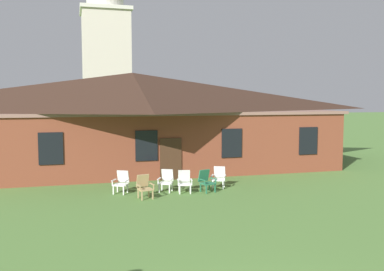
{
  "coord_description": "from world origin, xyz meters",
  "views": [
    {
      "loc": [
        -3.31,
        -5.87,
        4.06
      ],
      "look_at": [
        0.74,
        8.76,
        2.72
      ],
      "focal_mm": 39.31,
      "sensor_mm": 36.0,
      "label": 1
    }
  ],
  "objects_px": {
    "lawn_chair_near_door": "(144,186)",
    "lawn_chair_right_end": "(206,180)",
    "lawn_chair_middle": "(184,181)",
    "lawn_chair_by_porch": "(122,182)",
    "lawn_chair_left_end": "(166,180)",
    "lawn_chair_far_side": "(219,177)"
  },
  "relations": [
    {
      "from": "lawn_chair_left_end",
      "to": "lawn_chair_right_end",
      "type": "height_order",
      "value": "same"
    },
    {
      "from": "lawn_chair_left_end",
      "to": "lawn_chair_far_side",
      "type": "distance_m",
      "value": 2.48
    },
    {
      "from": "lawn_chair_middle",
      "to": "lawn_chair_far_side",
      "type": "bearing_deg",
      "value": 17.52
    },
    {
      "from": "lawn_chair_near_door",
      "to": "lawn_chair_left_end",
      "type": "bearing_deg",
      "value": 41.52
    },
    {
      "from": "lawn_chair_left_end",
      "to": "lawn_chair_near_door",
      "type": "bearing_deg",
      "value": -138.48
    },
    {
      "from": "lawn_chair_right_end",
      "to": "lawn_chair_near_door",
      "type": "bearing_deg",
      "value": -170.67
    },
    {
      "from": "lawn_chair_by_porch",
      "to": "lawn_chair_far_side",
      "type": "relative_size",
      "value": 1.0
    },
    {
      "from": "lawn_chair_by_porch",
      "to": "lawn_chair_near_door",
      "type": "distance_m",
      "value": 1.43
    },
    {
      "from": "lawn_chair_near_door",
      "to": "lawn_chair_far_side",
      "type": "distance_m",
      "value": 3.79
    },
    {
      "from": "lawn_chair_near_door",
      "to": "lawn_chair_right_end",
      "type": "distance_m",
      "value": 2.83
    },
    {
      "from": "lawn_chair_by_porch",
      "to": "lawn_chair_middle",
      "type": "height_order",
      "value": "same"
    },
    {
      "from": "lawn_chair_near_door",
      "to": "lawn_chair_left_end",
      "type": "relative_size",
      "value": 1.0
    },
    {
      "from": "lawn_chair_middle",
      "to": "lawn_chair_far_side",
      "type": "relative_size",
      "value": 1.0
    },
    {
      "from": "lawn_chair_by_porch",
      "to": "lawn_chair_near_door",
      "type": "height_order",
      "value": "same"
    },
    {
      "from": "lawn_chair_middle",
      "to": "lawn_chair_far_side",
      "type": "height_order",
      "value": "same"
    },
    {
      "from": "lawn_chair_left_end",
      "to": "lawn_chair_far_side",
      "type": "bearing_deg",
      "value": 2.79
    },
    {
      "from": "lawn_chair_left_end",
      "to": "lawn_chair_right_end",
      "type": "bearing_deg",
      "value": -18.24
    },
    {
      "from": "lawn_chair_by_porch",
      "to": "lawn_chair_middle",
      "type": "distance_m",
      "value": 2.71
    },
    {
      "from": "lawn_chair_near_door",
      "to": "lawn_chair_middle",
      "type": "bearing_deg",
      "value": 17.09
    },
    {
      "from": "lawn_chair_near_door",
      "to": "lawn_chair_far_side",
      "type": "xyz_separation_m",
      "value": [
        3.62,
        1.13,
        0.0
      ]
    },
    {
      "from": "lawn_chair_near_door",
      "to": "lawn_chair_middle",
      "type": "height_order",
      "value": "same"
    },
    {
      "from": "lawn_chair_left_end",
      "to": "lawn_chair_middle",
      "type": "bearing_deg",
      "value": -32.04
    }
  ]
}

